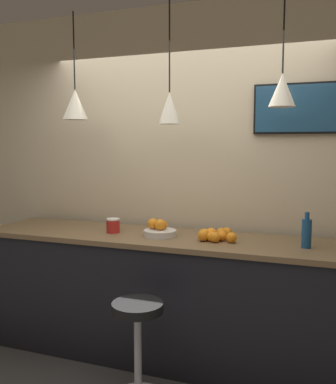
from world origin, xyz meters
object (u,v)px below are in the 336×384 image
at_px(bar_stool, 138,337).
at_px(mounted_tv, 301,108).
at_px(juice_bottle, 307,233).
at_px(fruit_bowl, 159,230).
at_px(spread_jar, 113,226).

height_order(bar_stool, mounted_tv, mounted_tv).
bearing_deg(juice_bottle, mounted_tv, 101.88).
xyz_separation_m(fruit_bowl, spread_jar, (-0.41, -0.01, 0.01)).
bearing_deg(fruit_bowl, bar_stool, -81.96).
height_order(juice_bottle, mounted_tv, mounted_tv).
distance_m(juice_bottle, spread_jar, 1.51).
xyz_separation_m(fruit_bowl, juice_bottle, (1.10, -0.01, 0.06)).
height_order(juice_bottle, spread_jar, juice_bottle).
height_order(fruit_bowl, spread_jar, fruit_bowl).
bearing_deg(bar_stool, mounted_tv, 48.86).
bearing_deg(mounted_tv, spread_jar, -162.70).
bearing_deg(juice_bottle, bar_stool, -148.79).
height_order(bar_stool, juice_bottle, juice_bottle).
xyz_separation_m(juice_bottle, mounted_tv, (-0.09, 0.44, 0.89)).
relative_size(juice_bottle, spread_jar, 2.17).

